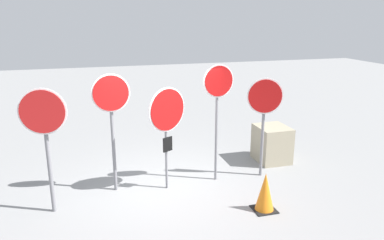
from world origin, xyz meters
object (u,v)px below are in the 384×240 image
at_px(stop_sign_1, 112,107).
at_px(stop_sign_3, 218,94).
at_px(stop_sign_0, 44,124).
at_px(storage_crate, 272,144).
at_px(stop_sign_4, 265,105).
at_px(stop_sign_2, 167,115).
at_px(traffic_cone_0, 265,192).

height_order(stop_sign_1, stop_sign_3, stop_sign_3).
bearing_deg(stop_sign_0, stop_sign_1, 33.97).
height_order(stop_sign_3, storage_crate, stop_sign_3).
bearing_deg(stop_sign_4, stop_sign_1, -167.54).
bearing_deg(storage_crate, stop_sign_2, -163.84).
xyz_separation_m(stop_sign_2, stop_sign_4, (2.17, 0.04, 0.05)).
bearing_deg(stop_sign_4, storage_crate, 65.05).
relative_size(stop_sign_1, stop_sign_4, 1.09).
distance_m(traffic_cone_0, storage_crate, 2.57).
bearing_deg(stop_sign_2, stop_sign_1, 140.89).
bearing_deg(stop_sign_2, traffic_cone_0, -69.58).
height_order(stop_sign_2, stop_sign_4, stop_sign_4).
height_order(stop_sign_3, traffic_cone_0, stop_sign_3).
bearing_deg(stop_sign_2, stop_sign_4, -26.49).
xyz_separation_m(stop_sign_3, traffic_cone_0, (0.42, -1.51, -1.60)).
bearing_deg(storage_crate, stop_sign_3, -157.75).
bearing_deg(stop_sign_3, traffic_cone_0, -82.61).
height_order(traffic_cone_0, storage_crate, storage_crate).
bearing_deg(stop_sign_4, stop_sign_0, -159.20).
relative_size(traffic_cone_0, storage_crate, 0.83).
height_order(stop_sign_0, stop_sign_1, stop_sign_1).
distance_m(stop_sign_0, stop_sign_1, 1.35).
xyz_separation_m(stop_sign_1, stop_sign_3, (2.19, -0.10, 0.16)).
xyz_separation_m(stop_sign_0, stop_sign_3, (3.40, 0.49, 0.25)).
distance_m(stop_sign_0, storage_crate, 5.41).
distance_m(stop_sign_2, stop_sign_4, 2.18).
relative_size(stop_sign_0, stop_sign_4, 1.04).
bearing_deg(stop_sign_2, storage_crate, -11.43).
relative_size(stop_sign_1, stop_sign_3, 0.95).
xyz_separation_m(stop_sign_0, stop_sign_2, (2.28, 0.37, -0.10)).
bearing_deg(stop_sign_3, stop_sign_2, 178.07).
bearing_deg(stop_sign_4, stop_sign_2, -163.33).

